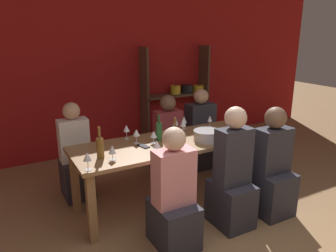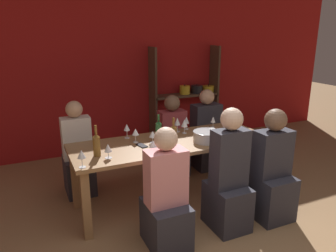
{
  "view_description": "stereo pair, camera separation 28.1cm",
  "coord_description": "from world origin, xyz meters",
  "px_view_note": "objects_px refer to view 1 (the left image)",
  "views": [
    {
      "loc": [
        -1.66,
        -1.26,
        1.97
      ],
      "look_at": [
        0.08,
        1.89,
        0.91
      ],
      "focal_mm": 35.0,
      "sensor_mm": 36.0,
      "label": 1
    },
    {
      "loc": [
        -1.41,
        -1.38,
        1.97
      ],
      "look_at": [
        0.08,
        1.89,
        0.91
      ],
      "focal_mm": 35.0,
      "sensor_mm": 36.0,
      "label": 2
    }
  ],
  "objects_px": {
    "wine_glass_empty_b": "(154,135)",
    "wine_glass_white_c": "(157,145)",
    "wine_glass_red_a": "(184,120)",
    "wine_glass_empty_c": "(126,129)",
    "person_far_c": "(76,162)",
    "wine_glass_white_a": "(87,157)",
    "wine_glass_red_b": "(168,134)",
    "wine_glass_empty_a": "(183,123)",
    "wine_glass_white_b": "(136,133)",
    "wine_glass_red_c": "(112,150)",
    "wine_bottle_amber": "(175,134)",
    "wine_glass_red_d": "(210,119)",
    "person_far_a": "(168,144)",
    "mixing_bowl": "(207,135)",
    "wine_bottle_dark": "(100,146)",
    "wine_bottle_green": "(159,130)",
    "cell_phone": "(144,146)",
    "shelf_unit": "(176,111)",
    "person_near_a": "(232,182)",
    "person_near_c": "(270,174)",
    "person_far_b": "(200,138)",
    "wine_glass_empty_d": "(176,122)",
    "person_near_b": "(174,203)",
    "dining_table": "(172,149)"
  },
  "relations": [
    {
      "from": "mixing_bowl",
      "to": "wine_glass_red_d",
      "type": "distance_m",
      "value": 0.57
    },
    {
      "from": "wine_glass_red_c",
      "to": "person_far_c",
      "type": "relative_size",
      "value": 0.13
    },
    {
      "from": "wine_glass_red_d",
      "to": "cell_phone",
      "type": "distance_m",
      "value": 1.12
    },
    {
      "from": "wine_glass_red_b",
      "to": "person_near_b",
      "type": "distance_m",
      "value": 0.86
    },
    {
      "from": "dining_table",
      "to": "wine_glass_white_a",
      "type": "relative_size",
      "value": 13.33
    },
    {
      "from": "mixing_bowl",
      "to": "person_near_c",
      "type": "height_order",
      "value": "person_near_c"
    },
    {
      "from": "cell_phone",
      "to": "mixing_bowl",
      "type": "bearing_deg",
      "value": -12.56
    },
    {
      "from": "wine_glass_red_d",
      "to": "person_near_c",
      "type": "relative_size",
      "value": 0.12
    },
    {
      "from": "wine_glass_white_a",
      "to": "person_far_b",
      "type": "relative_size",
      "value": 0.15
    },
    {
      "from": "wine_glass_empty_a",
      "to": "person_far_c",
      "type": "height_order",
      "value": "person_far_c"
    },
    {
      "from": "wine_glass_empty_c",
      "to": "wine_glass_red_d",
      "type": "bearing_deg",
      "value": -2.01
    },
    {
      "from": "wine_glass_red_a",
      "to": "wine_glass_empty_c",
      "type": "bearing_deg",
      "value": -177.97
    },
    {
      "from": "wine_bottle_amber",
      "to": "wine_glass_red_b",
      "type": "relative_size",
      "value": 1.94
    },
    {
      "from": "wine_bottle_dark",
      "to": "wine_glass_white_a",
      "type": "xyz_separation_m",
      "value": [
        -0.19,
        -0.23,
        0.0
      ]
    },
    {
      "from": "wine_glass_empty_a",
      "to": "wine_glass_white_b",
      "type": "height_order",
      "value": "wine_glass_empty_a"
    },
    {
      "from": "person_far_b",
      "to": "person_near_c",
      "type": "xyz_separation_m",
      "value": [
        -0.09,
        -1.49,
        0.03
      ]
    },
    {
      "from": "shelf_unit",
      "to": "wine_bottle_dark",
      "type": "distance_m",
      "value": 2.81
    },
    {
      "from": "dining_table",
      "to": "wine_glass_white_a",
      "type": "distance_m",
      "value": 1.13
    },
    {
      "from": "wine_glass_empty_b",
      "to": "wine_glass_white_b",
      "type": "distance_m",
      "value": 0.19
    },
    {
      "from": "wine_glass_white_a",
      "to": "wine_glass_empty_c",
      "type": "distance_m",
      "value": 0.9
    },
    {
      "from": "wine_glass_white_b",
      "to": "person_near_a",
      "type": "height_order",
      "value": "person_near_a"
    },
    {
      "from": "wine_glass_red_b",
      "to": "person_far_b",
      "type": "relative_size",
      "value": 0.14
    },
    {
      "from": "cell_phone",
      "to": "person_far_a",
      "type": "distance_m",
      "value": 1.09
    },
    {
      "from": "wine_glass_white_a",
      "to": "wine_glass_red_b",
      "type": "xyz_separation_m",
      "value": [
        0.98,
        0.28,
        -0.01
      ]
    },
    {
      "from": "wine_glass_empty_a",
      "to": "wine_glass_red_d",
      "type": "height_order",
      "value": "wine_glass_empty_a"
    },
    {
      "from": "wine_glass_empty_b",
      "to": "wine_glass_white_c",
      "type": "bearing_deg",
      "value": -111.02
    },
    {
      "from": "wine_glass_white_a",
      "to": "wine_glass_empty_b",
      "type": "relative_size",
      "value": 1.23
    },
    {
      "from": "wine_bottle_green",
      "to": "wine_glass_empty_a",
      "type": "bearing_deg",
      "value": 15.69
    },
    {
      "from": "person_far_a",
      "to": "mixing_bowl",
      "type": "bearing_deg",
      "value": 89.98
    },
    {
      "from": "wine_glass_red_c",
      "to": "wine_glass_red_d",
      "type": "distance_m",
      "value": 1.57
    },
    {
      "from": "wine_glass_white_a",
      "to": "cell_phone",
      "type": "distance_m",
      "value": 0.77
    },
    {
      "from": "wine_bottle_green",
      "to": "wine_glass_red_c",
      "type": "distance_m",
      "value": 0.73
    },
    {
      "from": "cell_phone",
      "to": "wine_glass_white_c",
      "type": "bearing_deg",
      "value": -84.64
    },
    {
      "from": "wine_glass_empty_b",
      "to": "cell_phone",
      "type": "relative_size",
      "value": 0.85
    },
    {
      "from": "wine_glass_red_a",
      "to": "wine_glass_white_b",
      "type": "distance_m",
      "value": 0.78
    },
    {
      "from": "person_far_a",
      "to": "person_near_c",
      "type": "relative_size",
      "value": 0.93
    },
    {
      "from": "wine_glass_empty_c",
      "to": "cell_phone",
      "type": "height_order",
      "value": "wine_glass_empty_c"
    },
    {
      "from": "wine_glass_empty_a",
      "to": "cell_phone",
      "type": "relative_size",
      "value": 1.07
    },
    {
      "from": "wine_glass_red_d",
      "to": "person_far_b",
      "type": "distance_m",
      "value": 0.7
    },
    {
      "from": "wine_glass_white_b",
      "to": "person_near_b",
      "type": "relative_size",
      "value": 0.14
    },
    {
      "from": "wine_glass_red_d",
      "to": "wine_glass_white_b",
      "type": "bearing_deg",
      "value": -172.47
    },
    {
      "from": "wine_glass_empty_c",
      "to": "wine_glass_empty_d",
      "type": "relative_size",
      "value": 0.95
    },
    {
      "from": "wine_glass_white_a",
      "to": "person_far_c",
      "type": "distance_m",
      "value": 1.1
    },
    {
      "from": "wine_bottle_amber",
      "to": "wine_glass_white_a",
      "type": "height_order",
      "value": "wine_bottle_amber"
    },
    {
      "from": "wine_glass_empty_c",
      "to": "wine_glass_red_a",
      "type": "bearing_deg",
      "value": 2.03
    },
    {
      "from": "mixing_bowl",
      "to": "wine_bottle_amber",
      "type": "height_order",
      "value": "wine_bottle_amber"
    },
    {
      "from": "wine_glass_white_a",
      "to": "wine_glass_white_c",
      "type": "bearing_deg",
      "value": 3.92
    },
    {
      "from": "person_near_a",
      "to": "person_near_c",
      "type": "relative_size",
      "value": 1.05
    },
    {
      "from": "wine_glass_empty_a",
      "to": "cell_phone",
      "type": "xyz_separation_m",
      "value": [
        -0.63,
        -0.22,
        -0.12
      ]
    },
    {
      "from": "wine_glass_red_a",
      "to": "person_far_c",
      "type": "height_order",
      "value": "person_far_c"
    }
  ]
}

